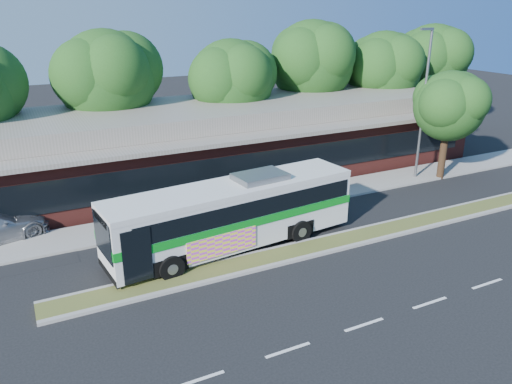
% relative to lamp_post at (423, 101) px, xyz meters
% --- Properties ---
extents(ground, '(120.00, 120.00, 0.00)m').
position_rel_lamp_post_xyz_m(ground, '(-9.56, -6.00, -4.90)').
color(ground, black).
rests_on(ground, ground).
extents(median_strip, '(26.00, 1.10, 0.15)m').
position_rel_lamp_post_xyz_m(median_strip, '(-9.56, -5.40, -4.83)').
color(median_strip, '#565D27').
rests_on(median_strip, ground).
extents(sidewalk, '(44.00, 2.60, 0.12)m').
position_rel_lamp_post_xyz_m(sidewalk, '(-9.56, 0.40, -4.84)').
color(sidewalk, gray).
rests_on(sidewalk, ground).
extents(plaza_building, '(33.20, 11.20, 4.45)m').
position_rel_lamp_post_xyz_m(plaza_building, '(-9.56, 6.99, -2.77)').
color(plaza_building, '#5D221D').
rests_on(plaza_building, ground).
extents(lamp_post, '(0.93, 0.18, 9.07)m').
position_rel_lamp_post_xyz_m(lamp_post, '(0.00, 0.00, 0.00)').
color(lamp_post, slate).
rests_on(lamp_post, ground).
extents(tree_bg_b, '(6.69, 6.00, 9.00)m').
position_rel_lamp_post_xyz_m(tree_bg_b, '(-16.13, 10.14, 1.24)').
color(tree_bg_b, black).
rests_on(tree_bg_b, ground).
extents(tree_bg_c, '(6.24, 5.60, 8.26)m').
position_rel_lamp_post_xyz_m(tree_bg_c, '(-8.16, 9.13, 0.69)').
color(tree_bg_c, black).
rests_on(tree_bg_c, ground).
extents(tree_bg_d, '(6.91, 6.20, 9.37)m').
position_rel_lamp_post_xyz_m(tree_bg_d, '(-1.12, 10.15, 1.52)').
color(tree_bg_d, black).
rests_on(tree_bg_d, ground).
extents(tree_bg_e, '(6.47, 5.80, 8.50)m').
position_rel_lamp_post_xyz_m(tree_bg_e, '(4.85, 9.14, 0.84)').
color(tree_bg_e, black).
rests_on(tree_bg_e, ground).
extents(tree_bg_f, '(6.69, 6.00, 8.92)m').
position_rel_lamp_post_xyz_m(tree_bg_f, '(10.87, 10.14, 1.16)').
color(tree_bg_f, black).
rests_on(tree_bg_f, ground).
extents(transit_bus, '(11.67, 3.64, 3.23)m').
position_rel_lamp_post_xyz_m(transit_bus, '(-14.08, -3.60, -3.11)').
color(transit_bus, silver).
rests_on(transit_bus, ground).
extents(sidewalk_tree, '(4.68, 4.20, 6.68)m').
position_rel_lamp_post_xyz_m(sidewalk_tree, '(1.74, -0.60, -0.23)').
color(sidewalk_tree, black).
rests_on(sidewalk_tree, ground).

